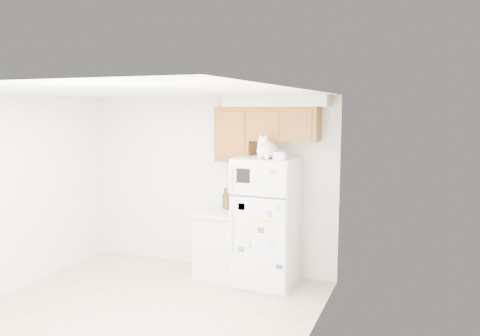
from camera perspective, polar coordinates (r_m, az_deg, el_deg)
The scene contains 9 objects.
ground_plane at distance 5.55m, azimuth -13.14°, elevation -17.77°, with size 3.80×4.00×0.01m, color beige.
room_shell at distance 5.21m, azimuth -11.04°, elevation -0.09°, with size 3.84×4.04×2.52m.
refrigerator at distance 6.19m, azimuth 3.22°, elevation -6.53°, with size 0.76×0.78×1.70m.
base_counter at distance 6.60m, azimuth -2.35°, elevation -9.12°, with size 0.64×0.64×0.92m.
cat at distance 5.88m, azimuth 3.23°, elevation 2.30°, with size 0.31×0.45×0.32m.
storage_box_back at distance 6.03m, azimuth 4.18°, elevation 1.77°, with size 0.18×0.13×0.10m, color white.
storage_box_front at distance 5.82m, azimuth 4.87°, elevation 1.51°, with size 0.15×0.11×0.09m, color white.
bottle_green at distance 6.62m, azimuth -1.87°, elevation -3.69°, with size 0.07×0.07×0.29m, color #19381E, non-canonical shape.
bottle_amber at distance 6.54m, azimuth -1.63°, elevation -3.75°, with size 0.07×0.07×0.31m, color #593814, non-canonical shape.
Camera 1 is at (2.94, -4.09, 2.34)m, focal length 35.00 mm.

